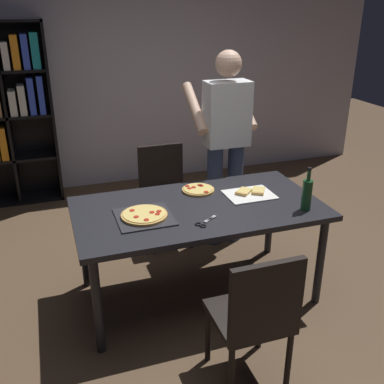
# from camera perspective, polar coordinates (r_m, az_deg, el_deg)

# --- Properties ---
(ground_plane) EXTENTS (12.00, 12.00, 0.00)m
(ground_plane) POSITION_cam_1_polar(r_m,az_deg,el_deg) (3.61, 0.79, -12.67)
(ground_plane) COLOR brown
(back_wall) EXTENTS (6.40, 0.10, 2.80)m
(back_wall) POSITION_cam_1_polar(r_m,az_deg,el_deg) (5.49, -8.56, 15.47)
(back_wall) COLOR #BCB7C6
(back_wall) RESTS_ON ground_plane
(dining_table) EXTENTS (1.78, 0.94, 0.75)m
(dining_table) POSITION_cam_1_polar(r_m,az_deg,el_deg) (3.26, 0.85, -2.92)
(dining_table) COLOR #232328
(dining_table) RESTS_ON ground_plane
(chair_near_camera) EXTENTS (0.42, 0.42, 0.90)m
(chair_near_camera) POSITION_cam_1_polar(r_m,az_deg,el_deg) (2.60, 8.14, -15.08)
(chair_near_camera) COLOR black
(chair_near_camera) RESTS_ON ground_plane
(chair_far_side) EXTENTS (0.42, 0.42, 0.90)m
(chair_far_side) POSITION_cam_1_polar(r_m,az_deg,el_deg) (4.16, -3.57, 0.49)
(chair_far_side) COLOR black
(chair_far_side) RESTS_ON ground_plane
(person_serving_pizza) EXTENTS (0.55, 0.54, 1.75)m
(person_serving_pizza) POSITION_cam_1_polar(r_m,az_deg,el_deg) (3.95, 4.28, 6.75)
(person_serving_pizza) COLOR #38476B
(person_serving_pizza) RESTS_ON ground_plane
(pepperoni_pizza_on_tray) EXTENTS (0.38, 0.38, 0.04)m
(pepperoni_pizza_on_tray) POSITION_cam_1_polar(r_m,az_deg,el_deg) (3.07, -6.09, -3.01)
(pepperoni_pizza_on_tray) COLOR #2D2D33
(pepperoni_pizza_on_tray) RESTS_ON dining_table
(pizza_slices_on_towel) EXTENTS (0.36, 0.28, 0.03)m
(pizza_slices_on_towel) POSITION_cam_1_polar(r_m,az_deg,el_deg) (3.44, 7.38, -0.20)
(pizza_slices_on_towel) COLOR white
(pizza_slices_on_towel) RESTS_ON dining_table
(wine_bottle) EXTENTS (0.07, 0.07, 0.32)m
(wine_bottle) POSITION_cam_1_polar(r_m,az_deg,el_deg) (3.23, 14.41, -0.26)
(wine_bottle) COLOR #194723
(wine_bottle) RESTS_ON dining_table
(kitchen_scissors) EXTENTS (0.19, 0.15, 0.01)m
(kitchen_scissors) POSITION_cam_1_polar(r_m,az_deg,el_deg) (2.98, 1.56, -3.92)
(kitchen_scissors) COLOR silver
(kitchen_scissors) RESTS_ON dining_table
(second_pizza_plain) EXTENTS (0.25, 0.25, 0.03)m
(second_pizza_plain) POSITION_cam_1_polar(r_m,az_deg,el_deg) (3.48, 0.78, 0.30)
(second_pizza_plain) COLOR tan
(second_pizza_plain) RESTS_ON dining_table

